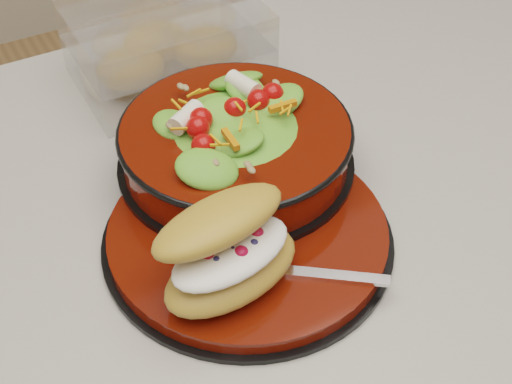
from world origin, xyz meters
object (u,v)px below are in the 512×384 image
salad_bowl (235,137)px  island_counter (399,344)px  croissant (228,250)px  fork (297,272)px  dinner_plate (249,234)px  pastry_box (167,46)px

salad_bowl → island_counter: bearing=-6.9°
croissant → fork: (0.06, -0.02, -0.04)m
dinner_plate → fork: size_ratio=2.11×
salad_bowl → fork: bearing=-97.5°
dinner_plate → fork: bearing=-81.6°
pastry_box → fork: bearing=-95.0°
island_counter → dinner_plate: bearing=-169.7°
salad_bowl → fork: 0.16m
dinner_plate → pastry_box: size_ratio=1.27×
fork → pastry_box: bearing=30.6°
croissant → pastry_box: size_ratio=0.65×
island_counter → pastry_box: bearing=135.9°
dinner_plate → croissant: bearing=-133.8°
dinner_plate → salad_bowl: 0.10m
island_counter → croissant: size_ratio=8.67×
croissant → pastry_box: (0.09, 0.34, -0.01)m
croissant → fork: croissant is taller
island_counter → dinner_plate: 0.55m
island_counter → croissant: (-0.34, -0.10, 0.50)m
island_counter → salad_bowl: size_ratio=5.06×
island_counter → salad_bowl: (-0.27, 0.03, 0.50)m
island_counter → fork: 0.56m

